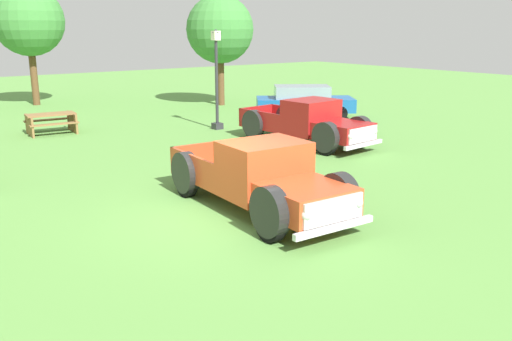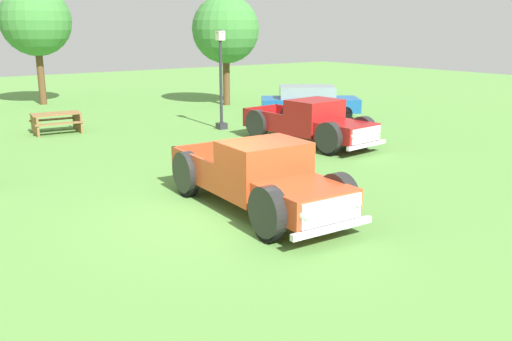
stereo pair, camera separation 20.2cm
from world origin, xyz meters
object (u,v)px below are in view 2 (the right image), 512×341
Objects in this scene: pickup_truck_foreground at (265,180)px; lamp_post_near at (221,78)px; sedan_distant_a at (309,101)px; picnic_table at (56,120)px; oak_tree_west at (36,21)px; pickup_truck_behind_left at (316,124)px; oak_tree_east at (226,30)px.

lamp_post_near is at bearing 62.79° from pickup_truck_foreground.
picnic_table is at bearing 163.77° from sedan_distant_a.
lamp_post_near is at bearing -72.26° from oak_tree_west.
picnic_table is at bearing 93.78° from pickup_truck_foreground.
pickup_truck_foreground is at bearing -117.21° from lamp_post_near.
lamp_post_near reaches higher than picnic_table.
picnic_table is (-5.67, 3.08, -1.57)m from lamp_post_near.
pickup_truck_foreground is at bearing -140.26° from pickup_truck_behind_left.
sedan_distant_a is at bearing 50.98° from pickup_truck_behind_left.
oak_tree_east is (4.06, 5.87, 1.81)m from lamp_post_near.
oak_tree_east is (9.72, 2.80, 3.38)m from picnic_table.
sedan_distant_a is at bearing -16.23° from picnic_table.
oak_tree_west is (-8.50, 11.75, 3.54)m from sedan_distant_a.
pickup_truck_behind_left is 4.87m from lamp_post_near.
lamp_post_near is 2.03× the size of picnic_table.
lamp_post_near is 0.70× the size of oak_tree_east.
lamp_post_near reaches higher than pickup_truck_foreground.
pickup_truck_behind_left is at bearing -73.86° from oak_tree_west.
pickup_truck_foreground is at bearing -92.88° from oak_tree_west.
pickup_truck_behind_left is 17.43m from oak_tree_west.
oak_tree_east is at bearing 73.55° from pickup_truck_behind_left.
pickup_truck_behind_left is 1.17× the size of sedan_distant_a.
lamp_post_near is at bearing 101.91° from pickup_truck_behind_left.
sedan_distant_a is at bearing -54.12° from oak_tree_west.
oak_tree_east is at bearing 55.37° from lamp_post_near.
oak_tree_west is at bearing 106.14° from pickup_truck_behind_left.
oak_tree_east is at bearing 16.04° from picnic_table.
picnic_table is at bearing -102.25° from oak_tree_west.
oak_tree_east reaches higher than pickup_truck_behind_left.
oak_tree_west is (1.07, 21.22, 3.53)m from pickup_truck_foreground.
pickup_truck_behind_left is 0.95× the size of oak_tree_east.
oak_tree_west reaches higher than pickup_truck_foreground.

